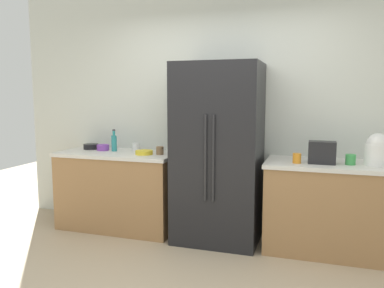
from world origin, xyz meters
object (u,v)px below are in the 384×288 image
at_px(toaster, 322,153).
at_px(cup_a, 297,158).
at_px(rice_cooker, 378,150).
at_px(cup_b, 136,147).
at_px(bowl_c, 103,147).
at_px(bowl_a, 91,147).
at_px(refrigerator, 218,153).
at_px(cup_d, 351,160).
at_px(bowl_b, 144,152).
at_px(bottle_a, 114,142).
at_px(cup_c, 160,150).

height_order(toaster, cup_a, toaster).
height_order(rice_cooker, cup_b, rice_cooker).
xyz_separation_m(cup_b, bowl_c, (-0.38, -0.12, -0.01)).
height_order(toaster, cup_b, toaster).
distance_m(toaster, bowl_a, 2.69).
height_order(refrigerator, cup_d, refrigerator).
xyz_separation_m(toaster, cup_a, (-0.23, -0.05, -0.06)).
bearing_deg(cup_b, rice_cooker, -4.67).
xyz_separation_m(rice_cooker, bowl_b, (-2.38, -0.05, -0.12)).
distance_m(rice_cooker, cup_b, 2.61).
distance_m(bottle_a, bowl_b, 0.47).
distance_m(toaster, cup_a, 0.24).
distance_m(refrigerator, cup_a, 0.82).
bearing_deg(toaster, rice_cooker, 6.00).
xyz_separation_m(rice_cooker, cup_b, (-2.60, 0.21, -0.10)).
relative_size(cup_b, bowl_b, 0.46).
xyz_separation_m(bottle_a, bowl_c, (-0.16, 0.02, -0.07)).
bearing_deg(bottle_a, cup_d, -2.42).
xyz_separation_m(toaster, cup_d, (0.26, 0.02, -0.06)).
bearing_deg(cup_d, cup_c, 178.84).
xyz_separation_m(toaster, bowl_c, (-2.49, 0.15, -0.07)).
relative_size(rice_cooker, cup_d, 3.07).
height_order(cup_c, cup_d, cup_d).
bearing_deg(toaster, cup_c, 178.00).
xyz_separation_m(cup_a, bowl_a, (-2.46, 0.25, -0.02)).
height_order(bottle_a, bowl_c, bottle_a).
bearing_deg(cup_a, cup_b, 170.56).
bearing_deg(toaster, cup_b, 172.84).
height_order(cup_b, cup_c, same).
bearing_deg(cup_d, bowl_b, -179.52).
bearing_deg(refrigerator, toaster, -2.63).
relative_size(cup_b, cup_c, 1.00).
bearing_deg(refrigerator, bowl_a, 174.66).
bearing_deg(bowl_a, cup_a, -5.80).
bearing_deg(cup_c, bowl_c, 173.54).
bearing_deg(bottle_a, bowl_c, 173.50).
distance_m(toaster, bowl_b, 1.88).
bearing_deg(bowl_c, cup_c, -6.46).
xyz_separation_m(bowl_a, bowl_b, (0.81, -0.20, -0.01)).
xyz_separation_m(toaster, bottle_a, (-2.33, 0.13, -0.00)).
bearing_deg(cup_c, bowl_b, -160.89).
distance_m(rice_cooker, cup_c, 2.21).
xyz_separation_m(toaster, cup_c, (-1.71, 0.06, -0.06)).
distance_m(cup_b, bowl_b, 0.35).
xyz_separation_m(cup_c, bowl_c, (-0.77, 0.09, -0.01)).
bearing_deg(bowl_a, bowl_b, -13.92).
bearing_deg(toaster, bowl_b, 179.94).
relative_size(rice_cooker, cup_c, 3.45).
height_order(cup_a, bowl_c, cup_a).
relative_size(toaster, cup_d, 2.54).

